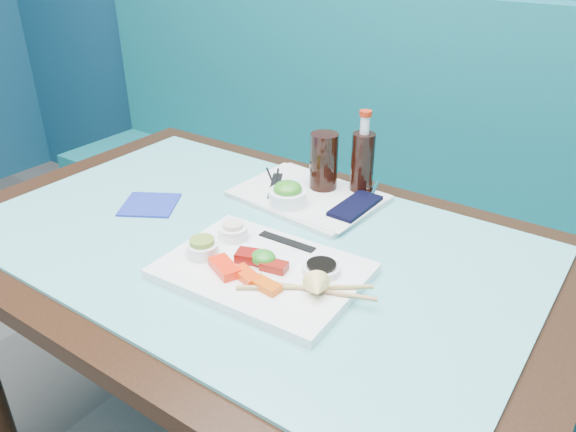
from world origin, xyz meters
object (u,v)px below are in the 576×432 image
Objects in this scene: booth_bench at (396,234)px; blue_napkin at (150,205)px; cola_glass at (324,161)px; dining_table at (249,272)px; serving_tray at (308,197)px; seaweed_bowl at (288,198)px; cola_bottle_body at (362,165)px; sashimi_plate at (263,271)px.

blue_napkin is at bearing -109.22° from booth_bench.
cola_glass reaches higher than blue_napkin.
booth_bench is at bearing 90.00° from dining_table.
serving_tray is (0.00, 0.24, 0.10)m from dining_table.
booth_bench reaches higher than cola_glass.
blue_napkin is at bearing -148.12° from seaweed_bowl.
booth_bench is at bearing 101.06° from cola_bottle_body.
dining_table is 9.60× the size of cola_glass.
sashimi_plate is at bearing -87.49° from cola_bottle_body.
cola_bottle_body is (0.10, -0.50, 0.47)m from booth_bench.
serving_tray is at bearing 89.53° from dining_table.
booth_bench is 0.89m from dining_table.
serving_tray is at bearing -100.30° from cola_glass.
blue_napkin is (-0.30, -0.01, 0.09)m from dining_table.
blue_napkin is (-0.30, -0.85, 0.39)m from booth_bench.
sashimi_plate is 0.29m from seaweed_bowl.
cola_bottle_body is 1.27× the size of blue_napkin.
dining_table is 10.90× the size of blue_napkin.
dining_table is 15.34× the size of seaweed_bowl.
serving_tray reaches higher than blue_napkin.
sashimi_plate reaches higher than blue_napkin.
cola_bottle_body is (-0.02, 0.44, 0.07)m from sashimi_plate.
dining_table is at bearing 137.81° from sashimi_plate.
blue_napkin is at bearing -138.05° from cola_bottle_body.
cola_bottle_body reaches higher than serving_tray.
booth_bench is 23.36× the size of blue_napkin.
cola_glass is at bearing -152.35° from cola_bottle_body.
serving_tray is 0.16m from cola_bottle_body.
serving_tray is (-0.11, 0.34, -0.00)m from sashimi_plate.
dining_table is at bearing 2.55° from blue_napkin.
cola_bottle_body reaches higher than dining_table.
seaweed_bowl is (-0.01, -0.67, 0.41)m from booth_bench.
serving_tray is at bearing 106.29° from sashimi_plate.
dining_table is at bearing -92.31° from cola_glass.
sashimi_plate reaches higher than serving_tray.
blue_napkin is at bearing -177.45° from dining_table.
dining_table is at bearing -105.91° from cola_bottle_body.
booth_bench reaches higher than serving_tray.
dining_table is at bearing -90.00° from booth_bench.
sashimi_plate is at bearing -64.72° from seaweed_bowl.
dining_table is 0.18m from sashimi_plate.
seaweed_bowl is (-0.01, 0.17, 0.12)m from dining_table.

